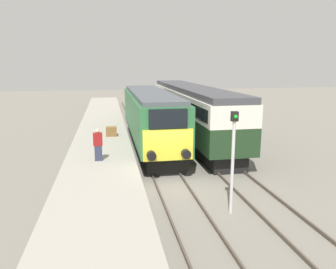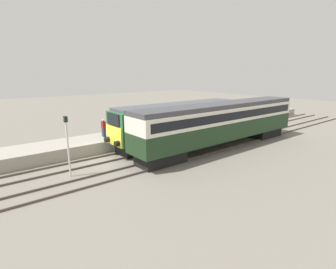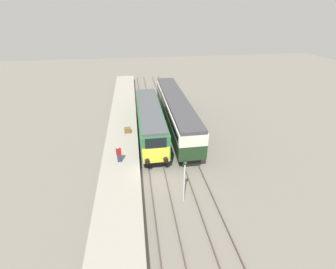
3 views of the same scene
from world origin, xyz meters
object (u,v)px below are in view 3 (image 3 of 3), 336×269
passenger_carriage (176,109)px  luggage_crate (127,130)px  signal_post (184,178)px  locomotive (150,120)px  person_on_platform (119,154)px

passenger_carriage → luggage_crate: size_ratio=25.92×
passenger_carriage → signal_post: (-1.70, -12.97, -0.08)m
locomotive → luggage_crate: size_ratio=19.90×
passenger_carriage → locomotive: bearing=-147.9°
person_on_platform → luggage_crate: size_ratio=2.28×
passenger_carriage → signal_post: 13.08m
luggage_crate → passenger_carriage: bearing=22.8°
signal_post → luggage_crate: (-4.36, 10.43, -1.07)m
passenger_carriage → person_on_platform: bearing=-129.6°
passenger_carriage → luggage_crate: bearing=-157.2°
locomotive → signal_post: (1.70, -10.84, 0.21)m
locomotive → person_on_platform: size_ratio=8.73×
signal_post → luggage_crate: bearing=112.7°
person_on_platform → luggage_crate: 5.70m
locomotive → signal_post: size_ratio=3.52×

